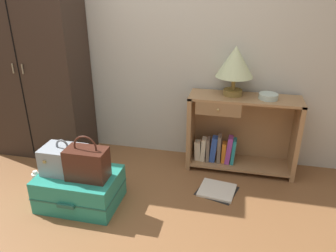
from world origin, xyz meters
The scene contains 11 objects.
ground_plane centered at (0.00, 0.00, 0.00)m, with size 9.00×9.00×0.00m, color brown.
back_wall centered at (0.00, 1.50, 1.30)m, with size 6.40×0.10×2.60m, color beige.
wardrobe centered at (-1.12, 1.20, 0.95)m, with size 1.00×0.47×1.89m.
bookshelf centered at (0.89, 1.28, 0.36)m, with size 1.00×0.34×0.73m.
table_lamp centered at (0.82, 1.29, 1.03)m, with size 0.33×0.33×0.44m.
bowl centered at (1.13, 1.25, 0.76)m, with size 0.17×0.17×0.05m, color silver.
suitcase_large centered at (-0.32, 0.41, 0.14)m, with size 0.63×0.47×0.28m.
train_case centered at (-0.43, 0.42, 0.39)m, with size 0.33×0.24×0.29m.
handbag centered at (-0.21, 0.38, 0.41)m, with size 0.31×0.18×0.36m.
bottle centered at (-0.79, 0.51, 0.08)m, with size 0.07×0.07×0.18m.
open_book_on_floor centered at (0.76, 0.82, 0.01)m, with size 0.38×0.37×0.02m.
Camera 1 is at (0.87, -1.57, 1.67)m, focal length 34.64 mm.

